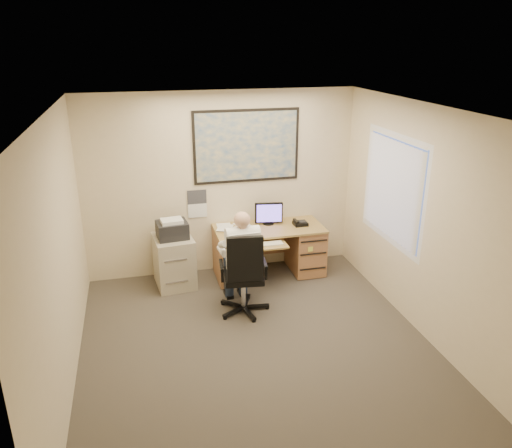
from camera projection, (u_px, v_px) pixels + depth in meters
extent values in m
cube|color=#3E3830|center=(258.00, 349.00, 5.75)|extent=(4.00, 4.50, 0.00)
cube|color=white|center=(259.00, 112.00, 4.80)|extent=(4.00, 4.50, 0.00)
cube|color=beige|center=(221.00, 184.00, 7.32)|extent=(4.00, 0.00, 2.70)
cube|color=beige|center=(344.00, 370.00, 3.23)|extent=(4.00, 0.00, 2.70)
cube|color=beige|center=(59.00, 260.00, 4.82)|extent=(0.00, 4.50, 2.70)
cube|color=beige|center=(427.00, 225.00, 5.72)|extent=(0.00, 4.50, 2.70)
cube|color=#A48446|center=(269.00, 228.00, 7.34)|extent=(1.60, 0.75, 0.03)
cube|color=#AF7547|center=(305.00, 248.00, 7.60)|extent=(0.45, 0.70, 0.70)
cube|color=#AF7547|center=(218.00, 257.00, 7.29)|extent=(0.04, 0.70, 0.70)
cube|color=#AF7547|center=(263.00, 238.00, 7.75)|extent=(1.55, 0.03, 0.55)
cylinder|color=black|center=(268.00, 223.00, 7.47)|extent=(0.17, 0.17, 0.02)
cube|color=black|center=(269.00, 213.00, 7.39)|extent=(0.41, 0.10, 0.31)
cube|color=#7154E6|center=(269.00, 213.00, 7.37)|extent=(0.36, 0.06, 0.27)
cube|color=#A48446|center=(267.00, 246.00, 6.92)|extent=(0.55, 0.30, 0.02)
cube|color=beige|center=(267.00, 244.00, 6.91)|extent=(0.43, 0.14, 0.02)
cube|color=black|center=(300.00, 224.00, 7.42)|extent=(0.20, 0.18, 0.05)
cylinder|color=silver|center=(242.00, 225.00, 7.19)|extent=(0.08, 0.08, 0.17)
cylinder|color=white|center=(245.00, 223.00, 7.37)|extent=(0.08, 0.08, 0.09)
cube|color=white|center=(239.00, 230.00, 7.23)|extent=(0.60, 0.56, 0.02)
cube|color=#1E4C93|center=(247.00, 146.00, 7.19)|extent=(1.56, 0.03, 1.06)
cube|color=white|center=(197.00, 204.00, 7.32)|extent=(0.28, 0.01, 0.42)
cube|color=#B0A68E|center=(174.00, 261.00, 7.15)|extent=(0.59, 0.68, 0.73)
cube|color=black|center=(172.00, 230.00, 6.98)|extent=(0.45, 0.41, 0.23)
cube|color=white|center=(172.00, 221.00, 6.91)|extent=(0.32, 0.26, 0.05)
cylinder|color=silver|center=(243.00, 292.00, 6.48)|extent=(0.06, 0.06, 0.42)
cube|color=black|center=(243.00, 276.00, 6.40)|extent=(0.54, 0.54, 0.07)
cube|color=black|center=(249.00, 259.00, 6.06)|extent=(0.45, 0.11, 0.58)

